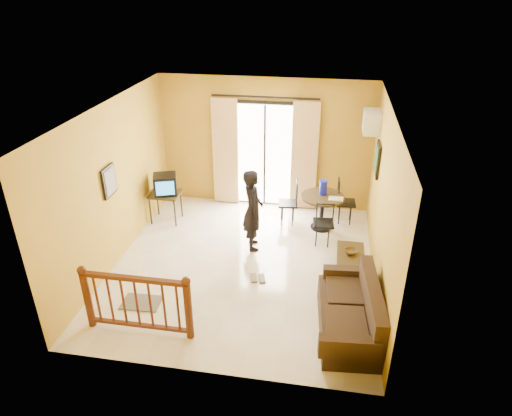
% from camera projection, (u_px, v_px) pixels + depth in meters
% --- Properties ---
extents(ground, '(5.00, 5.00, 0.00)m').
position_uv_depth(ground, '(244.00, 265.00, 8.12)').
color(ground, beige).
rests_on(ground, ground).
extents(room_shell, '(5.00, 5.00, 5.00)m').
position_uv_depth(room_shell, '(242.00, 177.00, 7.34)').
color(room_shell, white).
rests_on(room_shell, ground).
extents(balcony_door, '(2.25, 0.14, 2.46)m').
position_uv_depth(balcony_door, '(265.00, 155.00, 9.71)').
color(balcony_door, black).
rests_on(balcony_door, ground).
extents(tv_table, '(0.63, 0.52, 0.63)m').
position_uv_depth(tv_table, '(165.00, 197.00, 9.35)').
color(tv_table, black).
rests_on(tv_table, ground).
extents(television, '(0.56, 0.53, 0.41)m').
position_uv_depth(television, '(165.00, 184.00, 9.21)').
color(television, black).
rests_on(television, tv_table).
extents(picture_left, '(0.05, 0.42, 0.52)m').
position_uv_depth(picture_left, '(109.00, 181.00, 7.57)').
color(picture_left, black).
rests_on(picture_left, room_shell).
extents(dining_table, '(0.86, 0.86, 0.72)m').
position_uv_depth(dining_table, '(322.00, 203.00, 9.05)').
color(dining_table, black).
rests_on(dining_table, ground).
extents(water_jug, '(0.16, 0.16, 0.29)m').
position_uv_depth(water_jug, '(323.00, 187.00, 8.99)').
color(water_jug, '#1319B9').
rests_on(water_jug, dining_table).
extents(serving_tray, '(0.28, 0.19, 0.02)m').
position_uv_depth(serving_tray, '(336.00, 199.00, 8.85)').
color(serving_tray, white).
rests_on(serving_tray, dining_table).
extents(dining_chairs, '(1.60, 1.37, 0.95)m').
position_uv_depth(dining_chairs, '(317.00, 229.00, 9.26)').
color(dining_chairs, black).
rests_on(dining_chairs, ground).
extents(air_conditioner, '(0.31, 0.60, 0.40)m').
position_uv_depth(air_conditioner, '(372.00, 122.00, 8.53)').
color(air_conditioner, white).
rests_on(air_conditioner, room_shell).
extents(botanical_print, '(0.05, 0.50, 0.60)m').
position_uv_depth(botanical_print, '(377.00, 159.00, 8.18)').
color(botanical_print, black).
rests_on(botanical_print, room_shell).
extents(coffee_table, '(0.46, 0.83, 0.37)m').
position_uv_depth(coffee_table, '(350.00, 260.00, 7.82)').
color(coffee_table, black).
rests_on(coffee_table, ground).
extents(bowl, '(0.25, 0.25, 0.07)m').
position_uv_depth(bowl, '(351.00, 252.00, 7.76)').
color(bowl, '#513B1B').
rests_on(bowl, coffee_table).
extents(sofa, '(0.93, 1.78, 0.82)m').
position_uv_depth(sofa, '(352.00, 315.00, 6.48)').
color(sofa, '#302013').
rests_on(sofa, ground).
extents(standing_person, '(0.52, 0.65, 1.56)m').
position_uv_depth(standing_person, '(253.00, 210.00, 8.31)').
color(standing_person, black).
rests_on(standing_person, ground).
extents(stair_balustrade, '(1.63, 0.13, 1.04)m').
position_uv_depth(stair_balustrade, '(136.00, 300.00, 6.37)').
color(stair_balustrade, '#471E0F').
rests_on(stair_balustrade, ground).
extents(doormat, '(0.61, 0.42, 0.02)m').
position_uv_depth(doormat, '(142.00, 302.00, 7.18)').
color(doormat, '#5B5449').
rests_on(doormat, ground).
extents(sandals, '(0.30, 0.27, 0.03)m').
position_uv_depth(sandals, '(258.00, 278.00, 7.74)').
color(sandals, '#513B1B').
rests_on(sandals, ground).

